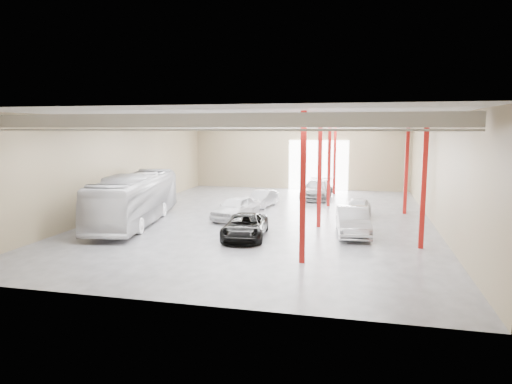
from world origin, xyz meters
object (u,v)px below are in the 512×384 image
at_px(coach_bus, 135,199).
at_px(car_row_b, 262,199).
at_px(black_sedan, 245,226).
at_px(car_row_c, 317,190).
at_px(car_row_a, 236,208).
at_px(car_right_near, 353,221).
at_px(car_right_far, 358,208).

relative_size(coach_bus, car_row_b, 2.90).
relative_size(coach_bus, black_sedan, 2.38).
relative_size(black_sedan, car_row_c, 0.86).
bearing_deg(coach_bus, car_row_a, 15.05).
xyz_separation_m(coach_bus, car_row_b, (6.73, 8.04, -0.97)).
bearing_deg(car_row_a, car_right_near, -7.93).
relative_size(car_row_a, car_right_far, 1.14).
height_order(car_right_near, car_right_far, car_right_near).
bearing_deg(black_sedan, car_right_far, 44.12).
bearing_deg(black_sedan, car_row_b, 91.14).
relative_size(black_sedan, car_row_b, 1.22).
xyz_separation_m(black_sedan, car_row_b, (-1.33, 10.40, -0.02)).
distance_m(black_sedan, car_right_far, 9.60).
bearing_deg(coach_bus, car_right_near, -10.82).
bearing_deg(car_right_far, car_right_near, -86.71).
relative_size(coach_bus, car_right_near, 2.33).
xyz_separation_m(black_sedan, car_row_c, (2.48, 15.60, 0.14)).
bearing_deg(car_row_b, coach_bus, -120.96).
relative_size(car_row_c, car_right_far, 1.39).
height_order(black_sedan, car_row_a, car_row_a).
relative_size(car_row_a, car_row_c, 0.82).
bearing_deg(car_right_near, car_right_far, 81.50).
bearing_deg(car_row_c, car_right_far, -62.60).
bearing_deg(coach_bus, black_sedan, -26.43).
bearing_deg(black_sedan, car_row_c, 74.80).
height_order(coach_bus, car_row_c, coach_bus).
bearing_deg(car_right_near, black_sedan, -166.02).
distance_m(coach_bus, car_right_near, 14.02).
bearing_deg(coach_bus, car_row_b, 39.95).
height_order(black_sedan, car_row_c, car_row_c).
bearing_deg(car_row_b, car_row_c, 62.70).
height_order(black_sedan, car_row_b, black_sedan).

